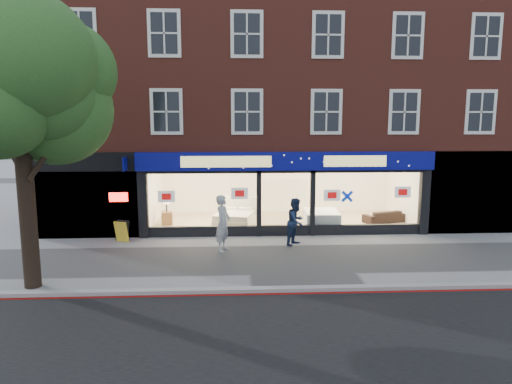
{
  "coord_description": "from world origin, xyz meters",
  "views": [
    {
      "loc": [
        -2.05,
        -14.35,
        4.44
      ],
      "look_at": [
        -1.19,
        2.5,
        1.83
      ],
      "focal_mm": 32.0,
      "sensor_mm": 36.0,
      "label": 1
    }
  ],
  "objects": [
    {
      "name": "sofa",
      "position": [
        4.49,
        4.76,
        0.36
      ],
      "size": [
        1.92,
        1.21,
        0.52
      ],
      "primitive_type": "imported",
      "rotation": [
        0.0,
        0.0,
        3.45
      ],
      "color": "black",
      "rests_on": "showroom_floor"
    },
    {
      "name": "kerb_line",
      "position": [
        0.0,
        -3.1,
        0.01
      ],
      "size": [
        60.0,
        0.1,
        0.01
      ],
      "primitive_type": "cube",
      "color": "#8C0A07",
      "rests_on": "ground"
    },
    {
      "name": "bedside_table",
      "position": [
        -4.87,
        4.8,
        0.38
      ],
      "size": [
        0.52,
        0.52,
        0.55
      ],
      "primitive_type": "cube",
      "rotation": [
        0.0,
        0.0,
        0.17
      ],
      "color": "brown",
      "rests_on": "showroom_floor"
    },
    {
      "name": "display_bed",
      "position": [
        -1.97,
        4.66,
        0.41
      ],
      "size": [
        1.96,
        2.22,
        1.08
      ],
      "rotation": [
        0.0,
        0.0,
        -0.23
      ],
      "color": "white",
      "rests_on": "showroom_floor"
    },
    {
      "name": "mattress_stack",
      "position": [
        1.6,
        4.0,
        0.44
      ],
      "size": [
        1.44,
        1.78,
        0.68
      ],
      "rotation": [
        0.0,
        0.0,
        -0.05
      ],
      "color": "white",
      "rests_on": "showroom_floor"
    },
    {
      "name": "building",
      "position": [
        -0.02,
        6.93,
        6.67
      ],
      "size": [
        19.0,
        8.26,
        10.3
      ],
      "color": "maroon",
      "rests_on": "ground"
    },
    {
      "name": "ground",
      "position": [
        0.0,
        0.0,
        0.0
      ],
      "size": [
        120.0,
        120.0,
        0.0
      ],
      "primitive_type": "plane",
      "color": "gray",
      "rests_on": "ground"
    },
    {
      "name": "showroom_floor",
      "position": [
        0.0,
        5.25,
        0.05
      ],
      "size": [
        11.0,
        4.5,
        0.1
      ],
      "primitive_type": "cube",
      "color": "tan",
      "rests_on": "ground"
    },
    {
      "name": "pedestrian_grey",
      "position": [
        -2.41,
        1.04,
        0.97
      ],
      "size": [
        0.7,
        0.83,
        1.95
      ],
      "primitive_type": "imported",
      "rotation": [
        0.0,
        0.0,
        1.19
      ],
      "color": "#A7AAAF",
      "rests_on": "ground"
    },
    {
      "name": "pedestrian_blue",
      "position": [
        0.22,
        1.69,
        0.86
      ],
      "size": [
        1.02,
        1.06,
        1.72
      ],
      "primitive_type": "imported",
      "rotation": [
        0.0,
        0.0,
        0.92
      ],
      "color": "#182645",
      "rests_on": "ground"
    },
    {
      "name": "street_tree",
      "position": [
        -7.57,
        -2.2,
        4.94
      ],
      "size": [
        4.0,
        3.2,
        6.6
      ],
      "color": "black",
      "rests_on": "ground"
    },
    {
      "name": "a_board",
      "position": [
        -6.2,
        2.42,
        0.4
      ],
      "size": [
        0.6,
        0.49,
        0.8
      ],
      "primitive_type": "cube",
      "rotation": [
        0.0,
        0.0,
        -0.34
      ],
      "color": "gold",
      "rests_on": "ground"
    },
    {
      "name": "kerb_stone",
      "position": [
        0.0,
        -2.9,
        0.06
      ],
      "size": [
        60.0,
        0.25,
        0.12
      ],
      "primitive_type": "cube",
      "color": "gray",
      "rests_on": "ground"
    }
  ]
}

